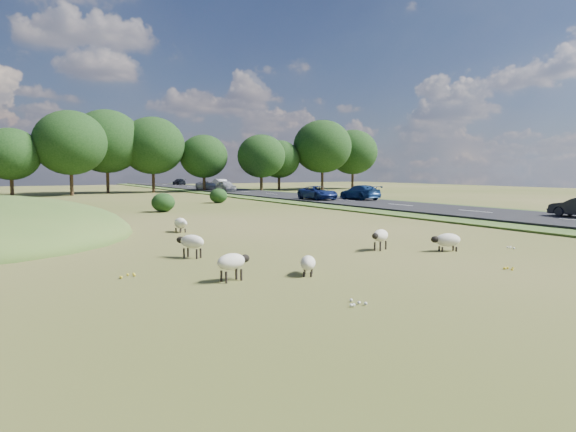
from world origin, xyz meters
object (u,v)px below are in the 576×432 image
object	(u,v)px
car_2	(207,185)
car_4	(179,182)
car_0	(226,186)
car_1	(318,193)
sheep_4	(181,223)
sheep_1	(447,240)
sheep_0	(232,262)
car_5	(360,192)
car_7	(219,184)
sheep_2	(380,236)
sheep_5	(308,263)
sheep_3	(191,242)

from	to	relation	value
car_2	car_4	bearing A→B (deg)	81.71
car_0	car_1	world-z (taller)	car_0
sheep_4	car_2	xyz separation A→B (m)	(20.16, 49.84, 0.47)
sheep_1	sheep_0	bearing A→B (deg)	24.53
car_1	car_4	xyz separation A→B (m)	(3.80, 57.91, -0.06)
car_5	car_7	xyz separation A→B (m)	(0.00, 38.36, 0.02)
sheep_2	car_4	xyz separation A→B (m)	(18.82, 85.84, 0.29)
car_1	car_4	world-z (taller)	car_1
sheep_0	sheep_2	bearing A→B (deg)	3.79
sheep_4	sheep_1	bearing A→B (deg)	29.40
car_0	car_5	bearing A→B (deg)	-81.78
car_0	car_7	bearing A→B (deg)	72.52
sheep_5	car_1	distance (m)	36.76
car_2	sheep_0	bearing A→B (deg)	-109.94
sheep_0	car_5	bearing A→B (deg)	32.94
car_1	car_2	distance (m)	31.83
sheep_2	car_5	bearing A→B (deg)	-152.69
sheep_3	car_5	distance (m)	35.38
sheep_3	sheep_4	world-z (taller)	sheep_3
sheep_5	car_5	xyz separation A→B (m)	(23.98, 28.69, 0.60)
sheep_0	sheep_1	bearing A→B (deg)	-8.87
sheep_1	sheep_3	xyz separation A→B (m)	(-9.41, 3.55, 0.15)
car_0	sheep_1	bearing A→B (deg)	-103.47
sheep_2	sheep_5	bearing A→B (deg)	1.69
sheep_1	car_0	xyz separation A→B (m)	(12.88, 53.75, 0.56)
sheep_5	car_2	xyz separation A→B (m)	(20.18, 62.55, 0.55)
car_2	car_4	world-z (taller)	car_2
sheep_0	sheep_1	xyz separation A→B (m)	(9.69, 0.89, -0.12)
sheep_2	sheep_3	xyz separation A→B (m)	(-7.27, 2.00, 0.01)
car_0	car_7	world-z (taller)	car_0
car_1	car_7	distance (m)	36.53
sheep_1	sheep_4	distance (m)	13.59
sheep_3	car_0	size ratio (longest dim) A/B	0.27
sheep_2	car_0	size ratio (longest dim) A/B	0.27
sheep_1	car_4	distance (m)	88.97
sheep_3	sheep_4	distance (m)	8.20
sheep_0	car_2	bearing A→B (deg)	55.93
sheep_1	car_1	world-z (taller)	car_1
sheep_1	car_2	bearing A→B (deg)	-82.58
sheep_1	car_5	distance (m)	32.12
sheep_3	car_4	xyz separation A→B (m)	(26.09, 83.83, 0.28)
sheep_3	sheep_5	size ratio (longest dim) A/B	1.12
sheep_3	sheep_4	size ratio (longest dim) A/B	0.91
car_0	car_7	xyz separation A→B (m)	(3.80, 12.06, -0.00)
car_0	car_2	xyz separation A→B (m)	(0.00, 7.57, -0.07)
sheep_5	car_0	bearing A→B (deg)	13.94
sheep_0	car_0	bearing A→B (deg)	53.43
car_0	car_1	bearing A→B (deg)	-90.00
sheep_0	car_4	bearing A→B (deg)	59.24
sheep_3	car_2	size ratio (longest dim) A/B	0.24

